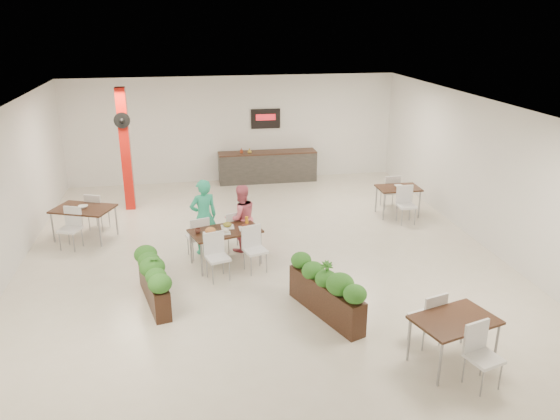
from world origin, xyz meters
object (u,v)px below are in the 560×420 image
Objects in this scene: service_counter at (267,166)px; main_table at (225,235)px; side_table_c at (454,326)px; diner_woman at (241,218)px; planter_right at (326,289)px; side_table_a at (84,213)px; side_table_b at (398,192)px; planter_left at (153,278)px; red_column at (125,148)px; diner_man at (204,217)px.

main_table is (-1.78, -5.76, 0.14)m from service_counter.
side_table_c is at bearing -53.26° from main_table.
diner_woman reaches higher than planter_right.
side_table_a is at bearing -36.85° from diner_woman.
main_table is at bearing -154.26° from side_table_b.
planter_left is 3.72m from side_table_a.
diner_woman is 5.37m from side_table_c.
planter_left is at bearing 161.43° from planter_right.
service_counter is at bearing 25.00° from red_column.
red_column is 7.12m from side_table_b.
side_table_b is (4.61, 2.17, -0.02)m from main_table.
red_column is 1.68× the size of main_table.
side_table_a is at bearing -42.18° from diner_man.
planter_right is at bearing -91.84° from service_counter.
planter_right is 1.10× the size of side_table_a.
main_table is 2.82m from planter_right.
red_column is 1.07× the size of service_counter.
planter_right reaches higher than side_table_c.
red_column reaches higher than diner_woman.
red_column reaches higher than side_table_a.
side_table_b and side_table_c have the same top height.
planter_right is at bearing -59.16° from red_column.
service_counter is 5.29m from diner_woman.
red_column is 1.91× the size of side_table_c.
red_column is 5.47m from planter_left.
planter_left is at bearing 47.13° from diner_man.
service_counter is at bearing -121.74° from diner_woman.
diner_man is 0.98× the size of planter_left.
red_column is 1.97× the size of side_table_b.
diner_man reaches higher than main_table.
diner_man reaches higher than planter_right.
service_counter is 6.03m from main_table.
diner_man is 0.80m from diner_woman.
diner_man is 5.80m from side_table_c.
side_table_b is at bearing -14.19° from red_column.
red_column reaches higher than planter_left.
main_table is 3.63m from side_table_a.
side_table_c is at bearing -48.21° from planter_right.
side_table_a is 7.69m from side_table_b.
service_counter is 1.85× the size of side_table_b.
main_table is at bearing 44.77° from planter_left.
main_table is at bearing 110.76° from side_table_c.
red_column reaches higher than side_table_b.
side_table_c reaches higher than planter_left.
diner_woman is 0.89× the size of side_table_c.
diner_man is at bearing 122.32° from planter_right.
planter_right is at bearing -20.62° from side_table_a.
diner_man is (1.83, -3.24, -0.81)m from red_column.
main_table is at bearing 104.13° from diner_man.
side_table_a is (-1.67, 3.32, 0.15)m from planter_left.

